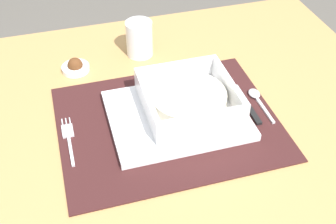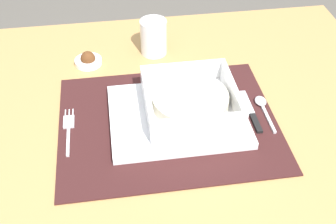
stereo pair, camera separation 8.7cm
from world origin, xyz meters
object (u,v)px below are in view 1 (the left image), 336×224
object	(u,v)px
dining_table	(171,140)
butter_knife	(248,106)
drinking_glass	(139,40)
spoon	(256,97)
porridge_bowl	(189,100)
condiment_saucer	(75,67)
fork	(69,137)

from	to	relation	value
dining_table	butter_knife	bearing A→B (deg)	-16.67
drinking_glass	dining_table	bearing A→B (deg)	-85.61
spoon	porridge_bowl	bearing A→B (deg)	-177.27
dining_table	butter_knife	size ratio (longest dim) A/B	7.64
condiment_saucer	drinking_glass	bearing A→B (deg)	9.27
porridge_bowl	spoon	xyz separation A→B (m)	(0.16, 0.00, -0.03)
butter_knife	spoon	bearing A→B (deg)	38.65
dining_table	butter_knife	distance (m)	0.19
condiment_saucer	porridge_bowl	bearing A→B (deg)	-47.05
porridge_bowl	butter_knife	bearing A→B (deg)	-8.14
dining_table	condiment_saucer	bearing A→B (deg)	132.77
butter_knife	drinking_glass	world-z (taller)	drinking_glass
fork	spoon	distance (m)	0.41
spoon	drinking_glass	xyz separation A→B (m)	(-0.20, 0.24, 0.03)
dining_table	spoon	distance (m)	0.21
dining_table	porridge_bowl	xyz separation A→B (m)	(0.03, -0.03, 0.14)
butter_knife	condiment_saucer	distance (m)	0.41
fork	condiment_saucer	world-z (taller)	condiment_saucer
porridge_bowl	fork	xyz separation A→B (m)	(-0.25, -0.01, -0.03)
condiment_saucer	dining_table	bearing A→B (deg)	-47.23
butter_knife	porridge_bowl	bearing A→B (deg)	173.43
porridge_bowl	spoon	size ratio (longest dim) A/B	1.64
fork	butter_knife	size ratio (longest dim) A/B	1.02
porridge_bowl	fork	world-z (taller)	porridge_bowl
spoon	condiment_saucer	bearing A→B (deg)	150.42
dining_table	condiment_saucer	xyz separation A→B (m)	(-0.18, 0.19, 0.11)
porridge_bowl	drinking_glass	distance (m)	0.25
porridge_bowl	condiment_saucer	size ratio (longest dim) A/B	2.84
dining_table	drinking_glass	distance (m)	0.26
porridge_bowl	condiment_saucer	bearing A→B (deg)	132.95
condiment_saucer	butter_knife	bearing A→B (deg)	-35.68
butter_knife	drinking_glass	size ratio (longest dim) A/B	1.51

